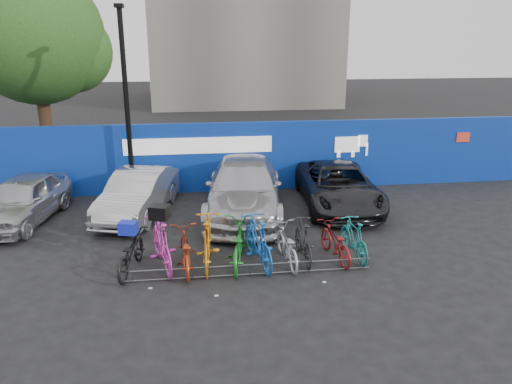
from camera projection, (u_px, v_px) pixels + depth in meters
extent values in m
plane|color=black|center=(247.00, 265.00, 11.87)|extent=(100.00, 100.00, 0.00)
cube|color=#0B329C|center=(228.00, 157.00, 17.19)|extent=(22.00, 0.15, 2.40)
cube|color=white|center=(198.00, 146.00, 16.84)|extent=(5.00, 0.02, 0.55)
cube|color=white|center=(347.00, 144.00, 17.49)|extent=(1.20, 0.02, 0.90)
cube|color=#EC3F29|center=(463.00, 137.00, 17.96)|extent=(0.50, 0.02, 0.35)
cylinder|color=#382314|center=(45.00, 119.00, 19.89)|extent=(0.50, 0.50, 4.00)
sphere|color=#244B17|center=(35.00, 35.00, 18.93)|extent=(5.20, 5.20, 5.20)
sphere|color=#244B17|center=(71.00, 51.00, 19.54)|extent=(3.20, 3.20, 3.20)
cylinder|color=black|center=(127.00, 109.00, 15.70)|extent=(0.16, 0.16, 6.00)
cube|color=black|center=(119.00, 6.00, 14.78)|extent=(0.25, 0.50, 0.12)
cylinder|color=#595B60|center=(250.00, 265.00, 11.22)|extent=(5.60, 0.03, 0.03)
cylinder|color=#595B60|center=(250.00, 274.00, 11.29)|extent=(5.60, 0.03, 0.03)
cylinder|color=#595B60|center=(133.00, 277.00, 10.95)|extent=(0.03, 0.03, 0.28)
cylinder|color=#595B60|center=(192.00, 274.00, 11.11)|extent=(0.03, 0.03, 0.28)
cylinder|color=#595B60|center=(250.00, 271.00, 11.26)|extent=(0.03, 0.03, 0.28)
cylinder|color=#595B60|center=(306.00, 267.00, 11.42)|extent=(0.03, 0.03, 0.28)
cylinder|color=#595B60|center=(361.00, 264.00, 11.58)|extent=(0.03, 0.03, 0.28)
imported|color=#A9AAAE|center=(22.00, 200.00, 14.40)|extent=(2.30, 4.21, 1.36)
imported|color=#AAAAAF|center=(138.00, 194.00, 14.96)|extent=(2.42, 4.33, 1.35)
imported|color=#B6B5BB|center=(244.00, 188.00, 15.12)|extent=(2.90, 5.72, 1.59)
imported|color=black|center=(338.00, 186.00, 15.72)|extent=(2.55, 4.95, 1.33)
imported|color=black|center=(130.00, 253.00, 11.38)|extent=(0.95, 1.89, 0.95)
imported|color=#D93AAE|center=(162.00, 243.00, 11.55)|extent=(1.07, 2.12, 1.23)
imported|color=#AA3915|center=(185.00, 251.00, 11.48)|extent=(0.76, 1.86, 0.96)
imported|color=orange|center=(208.00, 242.00, 11.63)|extent=(0.73, 2.09, 1.23)
imported|color=#1C7D23|center=(238.00, 244.00, 11.74)|extent=(1.00, 2.09, 1.06)
imported|color=blue|center=(258.00, 241.00, 11.69)|extent=(0.92, 2.07, 1.20)
imported|color=#A4A5AB|center=(287.00, 245.00, 11.82)|extent=(0.75, 1.81, 0.93)
imported|color=black|center=(303.00, 240.00, 11.98)|extent=(0.49, 1.70, 1.02)
imported|color=maroon|center=(335.00, 242.00, 12.04)|extent=(0.82, 1.78, 0.90)
imported|color=#197D7F|center=(354.00, 239.00, 12.11)|extent=(0.62, 1.69, 0.99)
cube|color=#1524B9|center=(128.00, 228.00, 11.20)|extent=(0.45, 0.38, 0.28)
cube|color=black|center=(160.00, 212.00, 11.32)|extent=(0.52, 0.49, 0.31)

